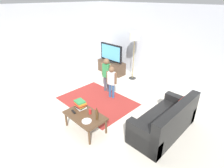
# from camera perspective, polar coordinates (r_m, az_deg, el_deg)

# --- Properties ---
(ground) EXTENTS (7.80, 7.80, 0.00)m
(ground) POSITION_cam_1_polar(r_m,az_deg,el_deg) (5.11, -4.77, -8.70)
(ground) COLOR beige
(wall_back) EXTENTS (6.00, 0.12, 2.70)m
(wall_back) POSITION_cam_1_polar(r_m,az_deg,el_deg) (6.71, 14.81, 11.96)
(wall_back) COLOR silver
(wall_back) RESTS_ON ground
(wall_left) EXTENTS (0.12, 6.00, 2.70)m
(wall_left) POSITION_cam_1_polar(r_m,az_deg,el_deg) (6.95, -22.12, 11.39)
(wall_left) COLOR silver
(wall_left) RESTS_ON ground
(area_rug) EXTENTS (2.20, 1.60, 0.01)m
(area_rug) POSITION_cam_1_polar(r_m,az_deg,el_deg) (5.57, -4.75, -5.39)
(area_rug) COLOR #9E2D28
(area_rug) RESTS_ON ground
(tv_stand) EXTENTS (1.20, 0.44, 0.50)m
(tv_stand) POSITION_cam_1_polar(r_m,az_deg,el_deg) (7.49, -0.18, 5.42)
(tv_stand) COLOR #4C3828
(tv_stand) RESTS_ON ground
(tv) EXTENTS (1.10, 0.28, 0.71)m
(tv) POSITION_cam_1_polar(r_m,az_deg,el_deg) (7.28, -0.31, 9.82)
(tv) COLOR black
(tv) RESTS_ON tv_stand
(couch) EXTENTS (0.80, 1.80, 0.86)m
(couch) POSITION_cam_1_polar(r_m,az_deg,el_deg) (4.41, 17.00, -11.72)
(couch) COLOR black
(couch) RESTS_ON ground
(floor_lamp) EXTENTS (0.36, 0.36, 1.78)m
(floor_lamp) POSITION_cam_1_polar(r_m,az_deg,el_deg) (6.59, 7.19, 14.10)
(floor_lamp) COLOR #262626
(floor_lamp) RESTS_ON ground
(child_near_tv) EXTENTS (0.38, 0.19, 1.15)m
(child_near_tv) POSITION_cam_1_polar(r_m,az_deg,el_deg) (5.83, -1.75, 3.83)
(child_near_tv) COLOR #4C4C59
(child_near_tv) RESTS_ON ground
(child_center) EXTENTS (0.33, 0.18, 1.04)m
(child_center) POSITION_cam_1_polar(r_m,az_deg,el_deg) (5.46, -0.14, 1.42)
(child_center) COLOR #33598C
(child_center) RESTS_ON ground
(coffee_table) EXTENTS (1.00, 0.60, 0.42)m
(coffee_table) POSITION_cam_1_polar(r_m,az_deg,el_deg) (4.33, -8.58, -10.21)
(coffee_table) COLOR #513823
(coffee_table) RESTS_ON ground
(book_stack) EXTENTS (0.31, 0.25, 0.21)m
(book_stack) POSITION_cam_1_polar(r_m,az_deg,el_deg) (4.49, -10.05, -6.40)
(book_stack) COLOR white
(book_stack) RESTS_ON coffee_table
(bottle) EXTENTS (0.06, 0.06, 0.29)m
(bottle) POSITION_cam_1_polar(r_m,az_deg,el_deg) (4.07, -4.82, -9.65)
(bottle) COLOR #4C3319
(bottle) RESTS_ON coffee_table
(tv_remote) EXTENTS (0.18, 0.08, 0.02)m
(tv_remote) POSITION_cam_1_polar(r_m,az_deg,el_deg) (4.43, -12.12, -8.64)
(tv_remote) COLOR black
(tv_remote) RESTS_ON coffee_table
(soda_can) EXTENTS (0.07, 0.07, 0.12)m
(soda_can) POSITION_cam_1_polar(r_m,az_deg,el_deg) (4.29, -6.99, -8.68)
(soda_can) COLOR red
(soda_can) RESTS_ON coffee_table
(plate) EXTENTS (0.22, 0.22, 0.02)m
(plate) POSITION_cam_1_polar(r_m,az_deg,el_deg) (4.09, -8.06, -11.60)
(plate) COLOR white
(plate) RESTS_ON coffee_table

